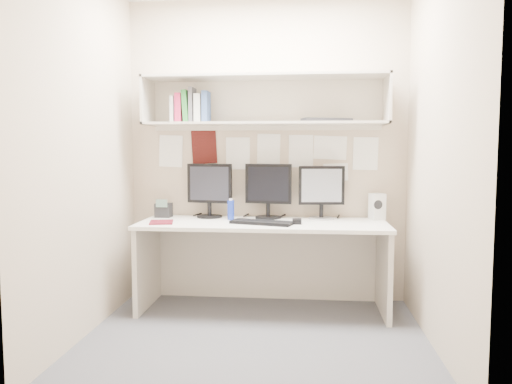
# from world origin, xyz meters

# --- Properties ---
(floor) EXTENTS (2.40, 2.00, 0.01)m
(floor) POSITION_xyz_m (0.00, 0.00, 0.00)
(floor) COLOR #4B4A50
(floor) RESTS_ON ground
(wall_back) EXTENTS (2.40, 0.02, 2.60)m
(wall_back) POSITION_xyz_m (0.00, 1.00, 1.30)
(wall_back) COLOR #B9A68E
(wall_back) RESTS_ON ground
(wall_front) EXTENTS (2.40, 0.02, 2.60)m
(wall_front) POSITION_xyz_m (0.00, -1.00, 1.30)
(wall_front) COLOR #B9A68E
(wall_front) RESTS_ON ground
(wall_left) EXTENTS (0.02, 2.00, 2.60)m
(wall_left) POSITION_xyz_m (-1.20, 0.00, 1.30)
(wall_left) COLOR #B9A68E
(wall_left) RESTS_ON ground
(wall_right) EXTENTS (0.02, 2.00, 2.60)m
(wall_right) POSITION_xyz_m (1.20, 0.00, 1.30)
(wall_right) COLOR #B9A68E
(wall_right) RESTS_ON ground
(desk) EXTENTS (2.00, 0.70, 0.73)m
(desk) POSITION_xyz_m (0.00, 0.65, 0.37)
(desk) COLOR white
(desk) RESTS_ON floor
(overhead_hutch) EXTENTS (2.00, 0.38, 0.40)m
(overhead_hutch) POSITION_xyz_m (0.00, 0.86, 1.72)
(overhead_hutch) COLOR beige
(overhead_hutch) RESTS_ON wall_back
(pinned_papers) EXTENTS (1.92, 0.01, 0.48)m
(pinned_papers) POSITION_xyz_m (0.00, 0.99, 1.25)
(pinned_papers) COLOR white
(pinned_papers) RESTS_ON wall_back
(monitor_left) EXTENTS (0.40, 0.22, 0.46)m
(monitor_left) POSITION_xyz_m (-0.48, 0.87, 0.98)
(monitor_left) COLOR black
(monitor_left) RESTS_ON desk
(monitor_center) EXTENTS (0.40, 0.22, 0.46)m
(monitor_center) POSITION_xyz_m (0.03, 0.87, 0.98)
(monitor_center) COLOR black
(monitor_center) RESTS_ON desk
(monitor_right) EXTENTS (0.38, 0.21, 0.45)m
(monitor_right) POSITION_xyz_m (0.48, 0.87, 0.97)
(monitor_right) COLOR #A5A5AA
(monitor_right) RESTS_ON desk
(keyboard) EXTENTS (0.52, 0.30, 0.02)m
(keyboard) POSITION_xyz_m (0.00, 0.53, 0.74)
(keyboard) COLOR black
(keyboard) RESTS_ON desk
(mouse) EXTENTS (0.07, 0.12, 0.04)m
(mouse) POSITION_xyz_m (0.28, 0.58, 0.75)
(mouse) COLOR black
(mouse) RESTS_ON desk
(speaker) EXTENTS (0.14, 0.14, 0.22)m
(speaker) POSITION_xyz_m (0.94, 0.88, 0.84)
(speaker) COLOR silver
(speaker) RESTS_ON desk
(blue_bottle) EXTENTS (0.06, 0.06, 0.18)m
(blue_bottle) POSITION_xyz_m (-0.28, 0.74, 0.81)
(blue_bottle) COLOR navy
(blue_bottle) RESTS_ON desk
(maroon_notebook) EXTENTS (0.23, 0.26, 0.01)m
(maroon_notebook) POSITION_xyz_m (-0.80, 0.51, 0.74)
(maroon_notebook) COLOR #580F1A
(maroon_notebook) RESTS_ON desk
(desk_phone) EXTENTS (0.14, 0.13, 0.16)m
(desk_phone) POSITION_xyz_m (-0.88, 0.84, 0.79)
(desk_phone) COLOR black
(desk_phone) RESTS_ON desk
(book_stack) EXTENTS (0.31, 0.18, 0.29)m
(book_stack) POSITION_xyz_m (-0.62, 0.81, 1.67)
(book_stack) COLOR #B8B8B2
(book_stack) RESTS_ON overhead_hutch
(hutch_tray) EXTENTS (0.43, 0.27, 0.03)m
(hutch_tray) POSITION_xyz_m (0.51, 0.78, 1.55)
(hutch_tray) COLOR black
(hutch_tray) RESTS_ON overhead_hutch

